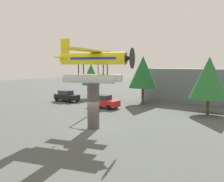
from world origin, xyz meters
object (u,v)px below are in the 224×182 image
tree_east (143,72)px  display_pedestal (93,105)px  streetlight_primary (99,76)px  storefront_building (195,85)px  car_near_black (67,96)px  floatplane_monument (94,64)px  car_mid_red (104,101)px  tree_west (91,74)px  tree_center_back (209,78)px

tree_east → display_pedestal: bearing=-79.5°
streetlight_primary → storefront_building: (7.90, 14.53, -1.84)m
display_pedestal → car_near_black: display_pedestal is taller
floatplane_monument → storefront_building: floatplane_monument is taller
streetlight_primary → car_mid_red: bearing=106.6°
car_mid_red → storefront_building: size_ratio=0.28×
floatplane_monument → car_near_black: bearing=128.5°
car_near_black → streetlight_primary: size_ratio=0.55×
car_near_black → floatplane_monument: bearing=-36.0°
tree_west → tree_center_back: 20.78m
display_pedestal → floatplane_monument: (0.13, 0.03, 3.80)m
display_pedestal → car_near_black: bearing=143.7°
car_mid_red → streetlight_primary: (0.45, -1.51, 3.56)m
tree_east → tree_center_back: bearing=-13.7°
floatplane_monument → tree_west: bearing=115.2°
streetlight_primary → tree_center_back: (12.19, 5.03, -0.09)m
display_pedestal → tree_east: 15.40m
floatplane_monument → tree_east: bearing=85.5°
tree_west → tree_east: size_ratio=0.85×
car_mid_red → tree_east: (2.77, 5.94, 3.87)m
car_near_black → tree_west: (0.42, 5.60, 3.24)m
display_pedestal → car_mid_red: size_ratio=1.01×
tree_east → floatplane_monument: bearing=-79.0°
display_pedestal → tree_center_back: tree_center_back is taller
display_pedestal → streetlight_primary: 9.33m
floatplane_monument → car_near_black: size_ratio=2.46×
storefront_building → tree_center_back: tree_center_back is taller
car_mid_red → tree_east: size_ratio=0.59×
storefront_building → tree_east: (-5.58, -7.08, 2.16)m
car_near_black → storefront_building: storefront_building is taller
display_pedestal → storefront_building: storefront_building is taller
display_pedestal → car_mid_red: (-5.53, 8.98, -1.25)m
floatplane_monument → streetlight_primary: size_ratio=1.36×
streetlight_primary → display_pedestal: bearing=-55.8°
car_near_black → tree_center_back: bearing=6.3°
storefront_building → tree_east: size_ratio=2.14×
floatplane_monument → car_near_black: 17.99m
tree_east → car_mid_red: bearing=-115.0°
floatplane_monument → car_near_black: (-13.97, 10.15, -5.05)m
display_pedestal → tree_west: bearing=130.4°
streetlight_primary → tree_west: streetlight_primary is taller
tree_center_back → streetlight_primary: bearing=-157.6°
display_pedestal → tree_west: size_ratio=0.71×
display_pedestal → car_near_black: size_ratio=1.01×
car_mid_red → floatplane_monument: bearing=-57.7°
car_near_black → tree_east: size_ratio=0.59×
streetlight_primary → tree_west: bearing=135.1°
display_pedestal → tree_west: tree_west is taller
floatplane_monument → tree_center_back: size_ratio=1.52×
tree_west → display_pedestal: bearing=-49.6°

